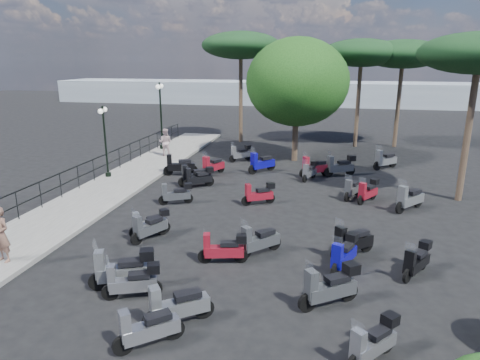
% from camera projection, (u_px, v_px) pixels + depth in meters
% --- Properties ---
extents(ground, '(120.00, 120.00, 0.00)m').
position_uv_depth(ground, '(230.00, 219.00, 16.65)').
color(ground, black).
rests_on(ground, ground).
extents(sidewalk, '(3.00, 30.00, 0.15)m').
position_uv_depth(sidewalk, '(114.00, 186.00, 20.73)').
color(sidewalk, slate).
rests_on(sidewalk, ground).
extents(railing, '(0.04, 26.04, 1.10)m').
position_uv_depth(railing, '(86.00, 169.00, 20.58)').
color(railing, black).
rests_on(railing, sidewalk).
extents(lamp_post_1, '(0.47, 1.04, 3.64)m').
position_uv_depth(lamp_post_1, '(105.00, 137.00, 21.65)').
color(lamp_post_1, black).
rests_on(lamp_post_1, sidewalk).
extents(lamp_post_2, '(0.51, 1.28, 4.41)m').
position_uv_depth(lamp_post_2, '(161.00, 111.00, 28.41)').
color(lamp_post_2, black).
rests_on(lamp_post_2, sidewalk).
extents(woman, '(0.70, 0.54, 1.70)m').
position_uv_depth(woman, '(1.00, 235.00, 12.69)').
color(woman, brown).
rests_on(woman, sidewalk).
extents(pedestrian_far, '(0.86, 0.69, 1.71)m').
position_uv_depth(pedestrian_far, '(165.00, 142.00, 26.75)').
color(pedestrian_far, '#C4A4A6').
rests_on(pedestrian_far, sidewalk).
extents(scooter_0, '(1.49, 0.78, 1.24)m').
position_uv_depth(scooter_0, '(132.00, 282.00, 11.07)').
color(scooter_0, black).
rests_on(scooter_0, ground).
extents(scooter_1, '(1.74, 0.91, 1.45)m').
position_uv_depth(scooter_1, '(123.00, 270.00, 11.52)').
color(scooter_1, black).
rests_on(scooter_1, ground).
extents(scooter_2, '(0.88, 1.46, 1.27)m').
position_uv_depth(scooter_2, '(149.00, 228.00, 14.66)').
color(scooter_2, black).
rests_on(scooter_2, ground).
extents(scooter_3, '(1.38, 0.83, 1.18)m').
position_uv_depth(scooter_3, '(176.00, 194.00, 18.31)').
color(scooter_3, black).
rests_on(scooter_3, ground).
extents(scooter_4, '(1.79, 0.82, 1.47)m').
position_uv_depth(scooter_4, '(180.00, 166.00, 22.85)').
color(scooter_4, black).
rests_on(scooter_4, ground).
extents(scooter_5, '(0.96, 1.61, 1.39)m').
position_uv_depth(scooter_5, '(213.00, 166.00, 22.93)').
color(scooter_5, black).
rests_on(scooter_5, ground).
extents(scooter_6, '(1.29, 1.11, 1.28)m').
position_uv_depth(scooter_6, '(147.00, 329.00, 9.17)').
color(scooter_6, black).
rests_on(scooter_6, ground).
extents(scooter_7, '(1.52, 0.61, 1.22)m').
position_uv_depth(scooter_7, '(223.00, 249.00, 12.99)').
color(scooter_7, black).
rests_on(scooter_7, ground).
extents(scooter_8, '(1.24, 1.05, 1.18)m').
position_uv_depth(scooter_8, '(150.00, 223.00, 15.06)').
color(scooter_8, black).
rests_on(scooter_8, ground).
extents(scooter_9, '(1.38, 1.05, 1.27)m').
position_uv_depth(scooter_9, '(199.00, 178.00, 20.71)').
color(scooter_9, black).
rests_on(scooter_9, ground).
extents(scooter_10, '(1.56, 1.05, 1.40)m').
position_uv_depth(scooter_10, '(195.00, 176.00, 20.92)').
color(scooter_10, black).
rests_on(scooter_10, ground).
extents(scooter_11, '(1.19, 1.21, 1.23)m').
position_uv_depth(scooter_11, '(241.00, 154.00, 26.03)').
color(scooter_11, black).
rests_on(scooter_11, ground).
extents(scooter_12, '(1.47, 1.13, 1.39)m').
position_uv_depth(scooter_12, '(177.00, 306.00, 9.95)').
color(scooter_12, black).
rests_on(scooter_12, ground).
extents(scooter_13, '(1.51, 1.17, 1.39)m').
position_uv_depth(scooter_13, '(330.00, 287.00, 10.70)').
color(scooter_13, black).
rests_on(scooter_13, ground).
extents(scooter_14, '(1.23, 1.30, 1.34)m').
position_uv_depth(scooter_14, '(259.00, 241.00, 13.54)').
color(scooter_14, black).
rests_on(scooter_14, ground).
extents(scooter_15, '(1.37, 0.92, 1.21)m').
position_uv_depth(scooter_15, '(259.00, 194.00, 18.26)').
color(scooter_15, black).
rests_on(scooter_15, ground).
extents(scooter_16, '(1.61, 1.07, 1.44)m').
position_uv_depth(scooter_16, '(314.00, 168.00, 22.52)').
color(scooter_16, black).
rests_on(scooter_16, ground).
extents(scooter_17, '(1.30, 1.50, 1.49)m').
position_uv_depth(scooter_17, '(262.00, 163.00, 23.40)').
color(scooter_17, black).
rests_on(scooter_17, ground).
extents(scooter_19, '(1.38, 1.26, 1.40)m').
position_uv_depth(scooter_19, '(352.00, 242.00, 13.43)').
color(scooter_19, black).
rests_on(scooter_19, ground).
extents(scooter_20, '(0.84, 1.49, 1.26)m').
position_uv_depth(scooter_20, '(344.00, 255.00, 12.59)').
color(scooter_20, black).
rests_on(scooter_20, ground).
extents(scooter_21, '(0.97, 1.36, 1.22)m').
position_uv_depth(scooter_21, '(368.00, 192.00, 18.59)').
color(scooter_21, black).
rests_on(scooter_21, ground).
extents(scooter_22, '(0.75, 1.41, 1.18)m').
position_uv_depth(scooter_22, '(310.00, 172.00, 21.97)').
color(scooter_22, black).
rests_on(scooter_22, ground).
extents(scooter_23, '(1.65, 1.02, 1.42)m').
position_uv_depth(scooter_23, '(340.00, 166.00, 22.68)').
color(scooter_23, black).
rests_on(scooter_23, ground).
extents(scooter_25, '(1.11, 1.21, 1.20)m').
position_uv_depth(scooter_25, '(373.00, 343.00, 8.72)').
color(scooter_25, black).
rests_on(scooter_25, ground).
extents(scooter_26, '(0.95, 1.34, 1.20)m').
position_uv_depth(scooter_26, '(417.00, 261.00, 12.23)').
color(scooter_26, black).
rests_on(scooter_26, ground).
extents(scooter_27, '(0.81, 1.43, 1.22)m').
position_uv_depth(scooter_27, '(352.00, 189.00, 19.06)').
color(scooter_27, black).
rests_on(scooter_27, ground).
extents(scooter_28, '(1.29, 1.45, 1.45)m').
position_uv_depth(scooter_28, '(409.00, 199.00, 17.49)').
color(scooter_28, black).
rests_on(scooter_28, ground).
extents(scooter_29, '(1.41, 1.32, 1.45)m').
position_uv_depth(scooter_29, '(385.00, 160.00, 24.17)').
color(scooter_29, black).
rests_on(scooter_29, ground).
extents(broadleaf_tree, '(6.06, 6.06, 7.29)m').
position_uv_depth(broadleaf_tree, '(297.00, 82.00, 25.05)').
color(broadleaf_tree, '#38281E').
rests_on(broadleaf_tree, ground).
extents(pine_0, '(5.34, 5.34, 7.35)m').
position_uv_depth(pine_0, '(362.00, 53.00, 28.76)').
color(pine_0, '#38281E').
rests_on(pine_0, ground).
extents(pine_1, '(5.48, 5.48, 7.30)m').
position_uv_depth(pine_1, '(403.00, 54.00, 28.73)').
color(pine_1, '#38281E').
rests_on(pine_1, ground).
extents(pine_2, '(5.58, 5.58, 7.93)m').
position_uv_depth(pine_2, '(241.00, 46.00, 30.39)').
color(pine_2, '#38281E').
rests_on(pine_2, ground).
extents(pine_3, '(4.87, 4.87, 7.10)m').
position_uv_depth(pine_3, '(479.00, 54.00, 17.26)').
color(pine_3, '#38281E').
rests_on(pine_3, ground).
extents(distant_hills, '(70.00, 8.00, 3.00)m').
position_uv_depth(distant_hills, '(304.00, 93.00, 58.61)').
color(distant_hills, gray).
rests_on(distant_hills, ground).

